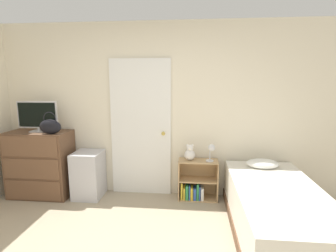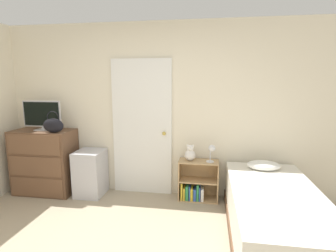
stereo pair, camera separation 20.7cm
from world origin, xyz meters
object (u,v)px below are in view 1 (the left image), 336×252
desk_lamp (211,150)px  storage_bin (89,174)px  dresser (41,164)px  tv (37,116)px  handbag (50,126)px  teddy_bear (190,153)px  bed (277,212)px  bookshelf (196,184)px

desk_lamp → storage_bin: bearing=-178.6°
dresser → tv: size_ratio=1.63×
handbag → storage_bin: (0.45, 0.16, -0.75)m
teddy_bear → bed: (0.98, -0.85, -0.40)m
bookshelf → desk_lamp: (0.21, -0.04, 0.53)m
handbag → bookshelf: (2.03, 0.25, -0.86)m
dresser → bed: 3.30m
desk_lamp → dresser: bearing=-178.5°
storage_bin → handbag: bearing=-160.1°
tv → handbag: bearing=-29.1°
bookshelf → bed: size_ratio=0.29×
tv → bed: size_ratio=0.30×
teddy_bear → bookshelf: bearing=1.7°
handbag → storage_bin: size_ratio=0.46×
storage_bin → desk_lamp: bearing=1.4°
bed → tv: bearing=166.7°
storage_bin → bookshelf: (1.59, 0.09, -0.12)m
dresser → handbag: (0.28, -0.14, 0.60)m
handbag → bed: 3.10m
teddy_bear → bed: teddy_bear is taller
desk_lamp → tv: bearing=-178.7°
teddy_bear → desk_lamp: desk_lamp is taller
dresser → desk_lamp: (2.52, 0.06, 0.27)m
tv → storage_bin: bearing=0.9°
tv → bed: 3.41m
storage_bin → desk_lamp: size_ratio=2.71×
teddy_bear → tv: bearing=-177.6°
bed → handbag: bearing=168.3°
storage_bin → teddy_bear: (1.49, 0.08, 0.34)m
storage_bin → bookshelf: storage_bin is taller
bookshelf → desk_lamp: bearing=-11.3°
dresser → handbag: size_ratio=3.14×
dresser → storage_bin: size_ratio=1.43×
tv → handbag: (0.27, -0.15, -0.12)m
desk_lamp → teddy_bear: bearing=172.6°
tv → storage_bin: (0.72, 0.01, -0.87)m
desk_lamp → bed: size_ratio=0.13×
teddy_bear → bed: bearing=-40.8°
bookshelf → storage_bin: bearing=-176.9°
desk_lamp → bed: 1.16m
dresser → desk_lamp: size_ratio=3.89×
handbag → bookshelf: handbag is taller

